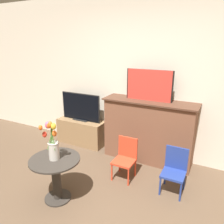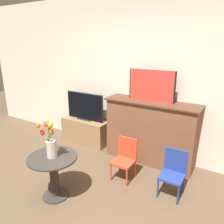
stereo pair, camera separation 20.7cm
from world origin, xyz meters
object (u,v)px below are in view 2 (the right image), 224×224
(painting, at_px, (151,86))
(vase_tulips, at_px, (50,142))
(chair_blue, at_px, (173,171))
(tv_monitor, at_px, (85,107))
(chair_red, at_px, (125,157))

(painting, bearing_deg, vase_tulips, -113.55)
(painting, height_order, vase_tulips, painting)
(painting, height_order, chair_blue, painting)
(tv_monitor, xyz_separation_m, vase_tulips, (0.67, -1.51, 0.04))
(chair_red, distance_m, vase_tulips, 1.12)
(painting, xyz_separation_m, tv_monitor, (-1.32, 0.00, -0.54))
(painting, height_order, tv_monitor, painting)
(chair_red, bearing_deg, tv_monitor, 152.26)
(painting, distance_m, chair_blue, 1.30)
(painting, relative_size, chair_red, 1.23)
(painting, distance_m, tv_monitor, 1.43)
(chair_red, xyz_separation_m, vase_tulips, (-0.56, -0.86, 0.45))
(tv_monitor, bearing_deg, painting, -0.11)
(chair_red, bearing_deg, chair_blue, 0.79)
(tv_monitor, distance_m, vase_tulips, 1.65)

